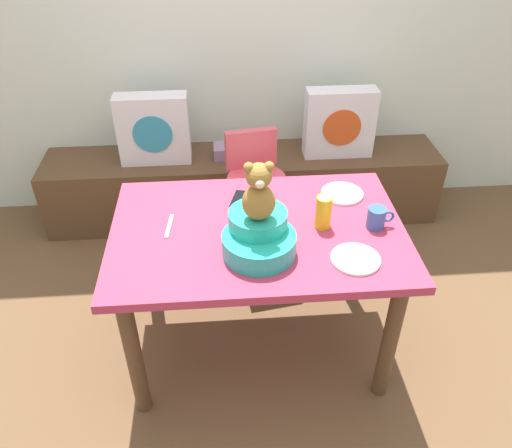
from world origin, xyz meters
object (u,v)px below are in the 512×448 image
pillow_floral_left (154,129)px  dining_table (258,248)px  teddy_bear (259,193)px  pillow_floral_right (339,123)px  cell_phone (240,199)px  ketchup_bottle (324,210)px  dinner_plate_far (342,194)px  infant_seat_teal (259,236)px  book_stack (229,151)px  dinner_plate_near (356,259)px  highchair (256,182)px  coffee_mug (377,218)px

pillow_floral_left → dining_table: 1.28m
teddy_bear → pillow_floral_right: bearing=64.4°
pillow_floral_left → cell_phone: pillow_floral_left is taller
pillow_floral_right → cell_phone: bearing=-126.3°
dining_table → ketchup_bottle: ketchup_bottle is taller
ketchup_bottle → dinner_plate_far: (0.14, 0.24, -0.08)m
pillow_floral_left → teddy_bear: size_ratio=1.76×
teddy_bear → ketchup_bottle: 0.38m
pillow_floral_left → dinner_plate_far: 1.34m
pillow_floral_left → ketchup_bottle: ketchup_bottle is taller
dining_table → infant_seat_teal: 0.23m
book_stack → dinner_plate_near: (0.46, -1.42, 0.25)m
dining_table → cell_phone: bearing=105.8°
highchair → ketchup_bottle: 0.84m
ketchup_bottle → dinner_plate_near: (0.09, -0.24, -0.08)m
book_stack → cell_phone: (0.02, -0.95, 0.24)m
cell_phone → pillow_floral_left: bearing=-46.3°
cell_phone → dinner_plate_far: bearing=-163.4°
highchair → book_stack: bearing=107.7°
coffee_mug → cell_phone: size_ratio=0.83×
book_stack → ketchup_bottle: bearing=-72.6°
ketchup_bottle → dinner_plate_far: 0.29m
dinner_plate_far → coffee_mug: bearing=-71.4°
pillow_floral_right → dining_table: (-0.61, -1.15, -0.05)m
teddy_bear → coffee_mug: teddy_bear is taller
highchair → dinner_plate_near: size_ratio=3.95×
highchair → dinner_plate_far: bearing=-53.4°
infant_seat_teal → dinner_plate_near: 0.40m
book_stack → teddy_bear: teddy_bear is taller
infant_seat_teal → ketchup_bottle: ketchup_bottle is taller
coffee_mug → cell_phone: bearing=155.9°
pillow_floral_right → dinner_plate_near: 1.42m
pillow_floral_left → pillow_floral_right: size_ratio=1.00×
teddy_bear → dining_table: bearing=86.5°
book_stack → ketchup_bottle: ketchup_bottle is taller
dining_table → teddy_bear: 0.41m
dinner_plate_near → cell_phone: (-0.44, 0.47, -0.00)m
pillow_floral_right → dinner_plate_far: size_ratio=2.20×
book_stack → dining_table: (0.09, -1.18, 0.13)m
book_stack → dining_table: dining_table is taller
pillow_floral_left → dinner_plate_far: size_ratio=2.20×
ketchup_bottle → coffee_mug: ketchup_bottle is taller
book_stack → coffee_mug: coffee_mug is taller
dinner_plate_far → dinner_plate_near: bearing=-96.1°
book_stack → coffee_mug: size_ratio=1.67×
teddy_bear → dinner_plate_far: 0.64m
cell_phone → ketchup_bottle: bearing=161.4°
highchair → cell_phone: size_ratio=5.49×
dining_table → coffee_mug: coffee_mug is taller
pillow_floral_right → dinner_plate_far: 0.94m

